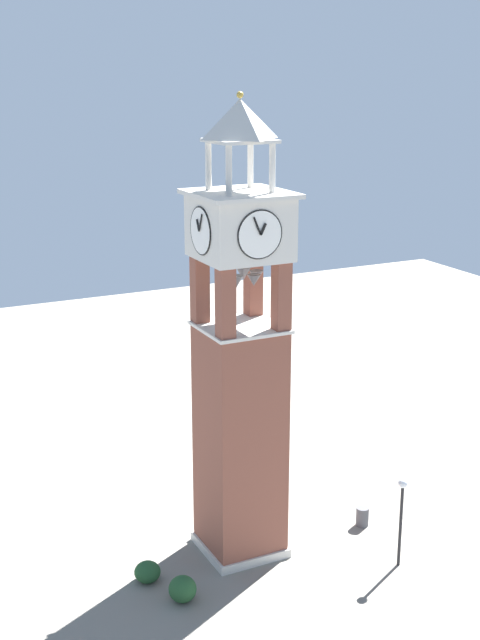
# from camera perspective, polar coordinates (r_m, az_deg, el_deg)

# --- Properties ---
(ground) EXTENTS (80.00, 80.00, 0.00)m
(ground) POSITION_cam_1_polar(r_m,az_deg,el_deg) (34.91, 0.00, -14.87)
(ground) COLOR gray
(clock_tower) EXTENTS (3.35, 3.35, 17.35)m
(clock_tower) POSITION_cam_1_polar(r_m,az_deg,el_deg) (31.80, -0.00, -3.73)
(clock_tower) COLOR brown
(clock_tower) RESTS_ON ground
(park_bench) EXTENTS (1.54, 1.31, 0.95)m
(park_bench) POSITION_cam_1_polar(r_m,az_deg,el_deg) (39.85, 1.48, -9.90)
(park_bench) COLOR brown
(park_bench) RESTS_ON ground
(lamp_post) EXTENTS (0.36, 0.36, 3.59)m
(lamp_post) POSITION_cam_1_polar(r_m,az_deg,el_deg) (33.18, 10.66, -11.96)
(lamp_post) COLOR black
(lamp_post) RESTS_ON ground
(trash_bin) EXTENTS (0.52, 0.52, 0.80)m
(trash_bin) POSITION_cam_1_polar(r_m,az_deg,el_deg) (36.58, 8.10, -12.76)
(trash_bin) COLOR #4C4C51
(trash_bin) RESTS_ON ground
(shrub_near_entry) EXTENTS (0.97, 0.97, 0.77)m
(shrub_near_entry) POSITION_cam_1_polar(r_m,az_deg,el_deg) (32.95, -6.15, -16.25)
(shrub_near_entry) COLOR #234C28
(shrub_near_entry) RESTS_ON ground
(shrub_left_of_tower) EXTENTS (0.99, 0.99, 0.95)m
(shrub_left_of_tower) POSITION_cam_1_polar(r_m,az_deg,el_deg) (31.78, -3.83, -17.35)
(shrub_left_of_tower) COLOR #234C28
(shrub_left_of_tower) RESTS_ON ground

